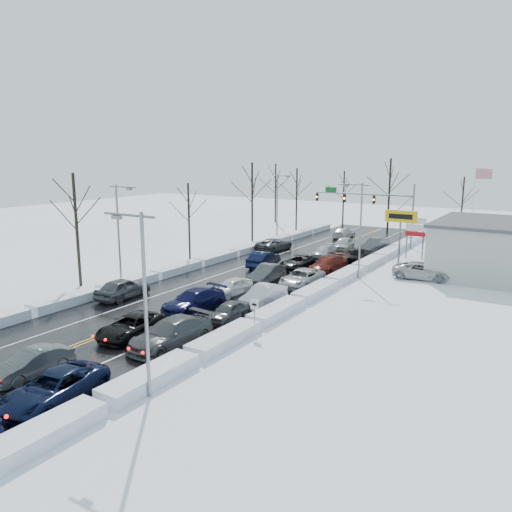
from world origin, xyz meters
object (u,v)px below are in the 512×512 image
Objects in this scene: traffic_signal_mast at (373,203)px; flagpole at (475,202)px; oncoming_car_0 at (264,267)px; tires_plus_sign at (401,220)px.

flagpole is at bearing 9.73° from traffic_signal_mast.
flagpole reaches higher than oncoming_car_0.
traffic_signal_mast is 20.15m from oncoming_car_0.
flagpole is at bearing -135.22° from oncoming_car_0.
oncoming_car_0 is (-16.80, -20.73, -5.93)m from flagpole.
tires_plus_sign is (7.05, -12.00, -0.49)m from traffic_signal_mast.
flagpole is (4.67, 14.01, 0.93)m from tires_plus_sign.
tires_plus_sign is 14.74m from oncoming_car_0.
oncoming_car_0 is at bearing -129.02° from flagpole.
traffic_signal_mast is at bearing -111.37° from oncoming_car_0.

